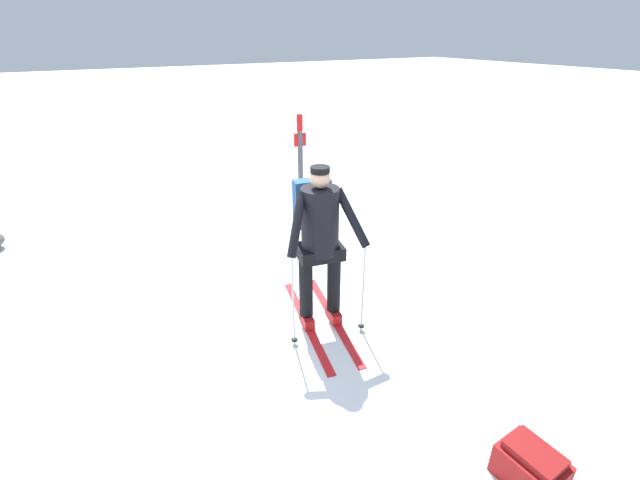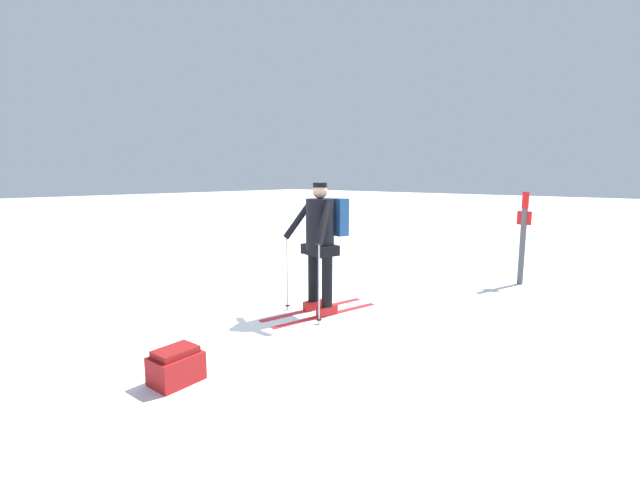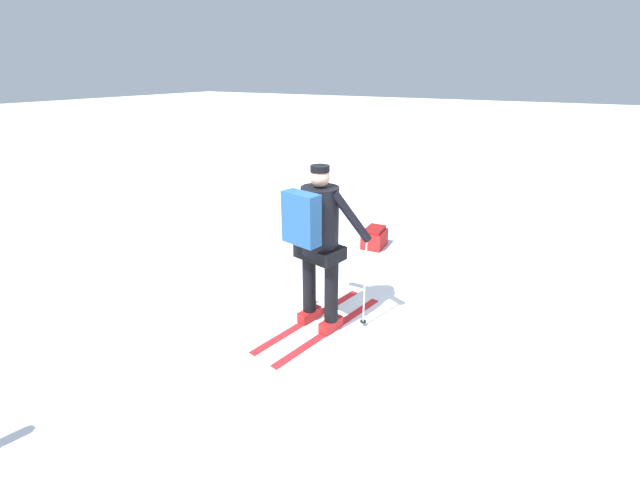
{
  "view_description": "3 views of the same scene",
  "coord_description": "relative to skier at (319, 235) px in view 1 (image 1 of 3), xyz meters",
  "views": [
    {
      "loc": [
        1.28,
        3.61,
        2.99
      ],
      "look_at": [
        -0.68,
        0.15,
        1.03
      ],
      "focal_mm": 24.0,
      "sensor_mm": 36.0,
      "label": 1
    },
    {
      "loc": [
        -4.54,
        4.49,
        1.91
      ],
      "look_at": [
        -0.68,
        0.15,
        1.03
      ],
      "focal_mm": 24.0,
      "sensor_mm": 36.0,
      "label": 2
    },
    {
      "loc": [
        1.37,
        -3.44,
        2.69
      ],
      "look_at": [
        -0.68,
        0.15,
        1.03
      ],
      "focal_mm": 24.0,
      "sensor_mm": 36.0,
      "label": 3
    }
  ],
  "objects": [
    {
      "name": "skier",
      "position": [
        0.0,
        0.0,
        0.0
      ],
      "size": [
        0.87,
        1.79,
        1.82
      ],
      "color": "red",
      "rests_on": "ground_plane"
    },
    {
      "name": "trail_marker",
      "position": [
        -1.59,
        -3.53,
        -0.12
      ],
      "size": [
        0.24,
        0.11,
        1.64
      ],
      "color": "#4C4C51",
      "rests_on": "ground_plane"
    },
    {
      "name": "ground_plane",
      "position": [
        0.68,
        -0.12,
        -1.08
      ],
      "size": [
        80.0,
        80.0,
        0.0
      ],
      "primitive_type": "plane",
      "color": "white"
    },
    {
      "name": "dropped_backpack",
      "position": [
        -0.36,
        2.46,
        -0.92
      ],
      "size": [
        0.35,
        0.46,
        0.33
      ],
      "color": "maroon",
      "rests_on": "ground_plane"
    }
  ]
}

